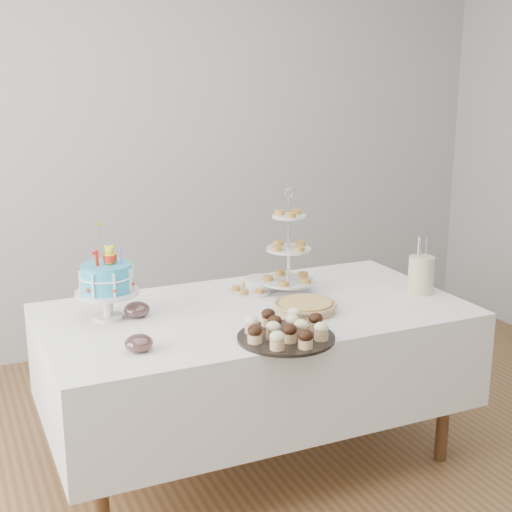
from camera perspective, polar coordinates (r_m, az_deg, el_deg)
name	(u,v)px	position (r m, az deg, el deg)	size (l,w,h in m)	color
floor	(283,491)	(3.37, 2.14, -18.27)	(5.00, 5.00, 0.00)	brown
walls	(286,194)	(2.87, 2.39, 5.00)	(5.04, 4.04, 2.70)	#A9ACAF
table	(255,355)	(3.36, -0.07, -7.91)	(1.92, 1.02, 0.77)	silver
birthday_cake	(107,294)	(3.17, -11.80, -2.98)	(0.28, 0.28, 0.43)	silver
cupcake_tray	(286,329)	(2.90, 2.42, -5.84)	(0.40, 0.40, 0.09)	black
pie	(305,306)	(3.24, 3.96, -4.02)	(0.29, 0.29, 0.05)	tan
tiered_stand	(289,250)	(3.46, 2.62, 0.51)	(0.27, 0.27, 0.52)	silver
plate_stack	(261,284)	(3.54, 0.38, -2.23)	(0.16, 0.16, 0.06)	silver
pastry_plate	(249,290)	(3.50, -0.53, -2.72)	(0.22, 0.22, 0.03)	silver
jam_bowl_a	(139,343)	(2.82, -9.35, -6.92)	(0.11, 0.11, 0.07)	silver
jam_bowl_b	(137,310)	(3.20, -9.51, -4.27)	(0.12, 0.12, 0.07)	silver
utensil_pitcher	(421,273)	(3.57, 13.08, -1.35)	(0.13, 0.12, 0.28)	white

